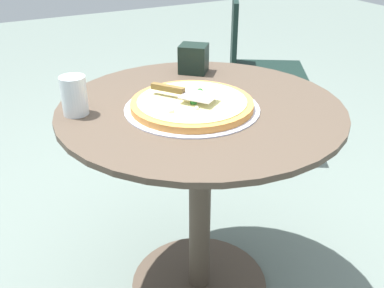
{
  "coord_description": "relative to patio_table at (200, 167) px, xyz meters",
  "views": [
    {
      "loc": [
        -0.62,
        -1.12,
        1.29
      ],
      "look_at": [
        -0.04,
        -0.01,
        0.62
      ],
      "focal_mm": 42.35,
      "sensor_mm": 36.0,
      "label": 1
    }
  ],
  "objects": [
    {
      "name": "patio_chair_far",
      "position": [
        0.82,
        0.87,
        -0.01
      ],
      "size": [
        0.57,
        0.57,
        0.87
      ],
      "color": "black",
      "rests_on": "ground"
    },
    {
      "name": "drinking_cup",
      "position": [
        -0.36,
        0.11,
        0.28
      ],
      "size": [
        0.07,
        0.07,
        0.11
      ],
      "primitive_type": "cylinder",
      "color": "silver",
      "rests_on": "patio_table"
    },
    {
      "name": "ground_plane",
      "position": [
        0.0,
        0.0,
        -0.52
      ],
      "size": [
        10.0,
        10.0,
        0.0
      ],
      "primitive_type": "plane",
      "color": "slate"
    },
    {
      "name": "pizza_server",
      "position": [
        -0.06,
        0.01,
        0.27
      ],
      "size": [
        0.16,
        0.2,
        0.02
      ],
      "color": "silver",
      "rests_on": "pizza_on_tray"
    },
    {
      "name": "patio_table",
      "position": [
        0.0,
        0.0,
        0.0
      ],
      "size": [
        0.88,
        0.88,
        0.74
      ],
      "color": "#4D3F32",
      "rests_on": "ground"
    },
    {
      "name": "napkin_dispenser",
      "position": [
        0.13,
        0.29,
        0.27
      ],
      "size": [
        0.13,
        0.13,
        0.1
      ],
      "primitive_type": "cube",
      "rotation": [
        0.0,
        0.0,
        2.43
      ],
      "color": "black",
      "rests_on": "patio_table"
    },
    {
      "name": "pizza_on_tray",
      "position": [
        -0.04,
        -0.01,
        0.24
      ],
      "size": [
        0.41,
        0.41,
        0.04
      ],
      "color": "silver",
      "rests_on": "patio_table"
    }
  ]
}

